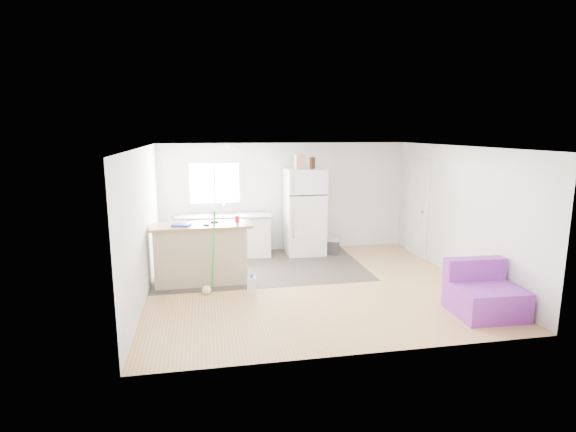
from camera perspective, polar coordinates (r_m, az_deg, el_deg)
The scene contains 19 objects.
room at distance 7.63m, azimuth 2.98°, elevation -0.30°, with size 5.51×5.01×2.41m.
vinyl_zone at distance 9.00m, azimuth -3.51°, elevation -6.44°, with size 4.05×2.50×0.00m, color #362E28.
window at distance 9.83m, azimuth -9.31°, elevation 4.15°, with size 1.18×0.06×0.98m.
interior_door at distance 10.04m, azimuth 16.12°, elevation 0.93°, with size 0.11×0.92×2.10m.
ceiling_fixture at distance 8.50m, azimuth -6.86°, elevation 8.66°, with size 0.30×0.30×0.07m, color white.
kitchen_cabinets at distance 9.73m, azimuth -8.05°, elevation -2.42°, with size 2.06×0.80×1.18m.
peninsula at distance 8.08m, azimuth -10.96°, elevation -4.68°, with size 1.74×0.69×1.06m.
refrigerator at distance 9.77m, azimuth 2.11°, elevation 0.57°, with size 0.82×0.79×1.86m.
cooler at distance 9.91m, azimuth 5.16°, elevation -3.73°, with size 0.56×0.48×0.37m.
purple_seat at distance 7.32m, azimuth 23.61°, elevation -9.17°, with size 0.97×0.92×0.77m.
cleaner_jug at distance 7.56m, azimuth -4.64°, elevation -8.73°, with size 0.16×0.12×0.33m.
mop at distance 7.63m, azimuth -10.08°, elevation -8.00°, with size 0.26×0.39×1.41m.
red_cup at distance 8.02m, azimuth -6.47°, elevation -0.37°, with size 0.08×0.08×0.12m, color red.
blue_tray at distance 7.88m, azimuth -13.39°, elevation -1.11°, with size 0.30×0.22×0.04m, color #1629CF.
tool_a at distance 8.05m, azimuth -9.34°, elevation -0.74°, with size 0.14×0.05×0.03m, color black.
tool_b at distance 7.83m, azimuth -10.33°, elevation -1.10°, with size 0.10×0.04×0.03m, color black.
cardboard_box at distance 9.55m, azimuth 1.45°, elevation 6.87°, with size 0.20×0.10×0.30m, color tan.
bottle_left at distance 9.60m, azimuth 2.97°, elevation 6.73°, with size 0.07×0.07×0.25m, color #391B0A.
bottle_right at distance 9.68m, azimuth 3.29°, elevation 6.76°, with size 0.07×0.07×0.25m, color #391B0A.
Camera 1 is at (-1.77, -7.28, 2.67)m, focal length 28.00 mm.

